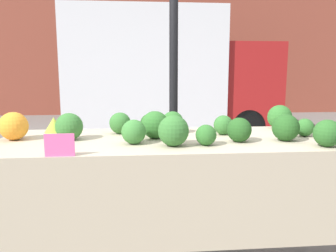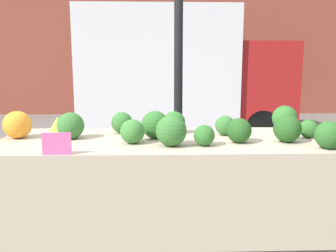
# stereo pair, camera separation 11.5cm
# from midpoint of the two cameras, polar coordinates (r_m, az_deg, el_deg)

# --- Properties ---
(building_facade) EXTENTS (16.00, 0.60, 4.92)m
(building_facade) POSITION_cam_midpoint_polar(r_m,az_deg,el_deg) (11.10, -1.22, 15.01)
(building_facade) COLOR brown
(building_facade) RESTS_ON ground_plane
(tent_pole) EXTENTS (0.07, 0.07, 2.26)m
(tent_pole) POSITION_cam_midpoint_polar(r_m,az_deg,el_deg) (2.69, 3.02, 5.15)
(tent_pole) COLOR black
(tent_pole) RESTS_ON ground_plane
(parked_truck) EXTENTS (4.11, 2.23, 2.53)m
(parked_truck) POSITION_cam_midpoint_polar(r_m,az_deg,el_deg) (6.97, 2.17, 9.18)
(parked_truck) COLOR silver
(parked_truck) RESTS_ON ground_plane
(market_table) EXTENTS (2.10, 0.83, 0.91)m
(market_table) POSITION_cam_midpoint_polar(r_m,az_deg,el_deg) (2.01, 1.71, -5.85)
(market_table) COLOR tan
(market_table) RESTS_ON ground_plane
(orange_cauliflower) EXTENTS (0.17, 0.17, 0.17)m
(orange_cauliflower) POSITION_cam_midpoint_polar(r_m,az_deg,el_deg) (2.23, -23.42, 0.19)
(orange_cauliflower) COLOR orange
(orange_cauliflower) RESTS_ON market_table
(romanesco_head) EXTENTS (0.13, 0.13, 0.11)m
(romanesco_head) POSITION_cam_midpoint_polar(r_m,az_deg,el_deg) (2.41, -17.32, 0.35)
(romanesco_head) COLOR #93B238
(romanesco_head) RESTS_ON market_table
(broccoli_head_0) EXTENTS (0.13, 0.13, 0.13)m
(broccoli_head_0) POSITION_cam_midpoint_polar(r_m,az_deg,el_deg) (2.29, -1.49, 0.56)
(broccoli_head_0) COLOR #23511E
(broccoli_head_0) RESTS_ON market_table
(broccoli_head_1) EXTENTS (0.12, 0.12, 0.12)m
(broccoli_head_1) POSITION_cam_midpoint_polar(r_m,az_deg,el_deg) (1.85, 8.10, -1.65)
(broccoli_head_1) COLOR #2D6628
(broccoli_head_1) RESTS_ON market_table
(broccoli_head_2) EXTENTS (0.12, 0.12, 0.12)m
(broccoli_head_2) POSITION_cam_midpoint_polar(r_m,az_deg,el_deg) (2.27, 24.64, -0.46)
(broccoli_head_2) COLOR #2D6628
(broccoli_head_2) RESTS_ON market_table
(broccoli_head_3) EXTENTS (0.18, 0.18, 0.18)m
(broccoli_head_3) POSITION_cam_midpoint_polar(r_m,az_deg,el_deg) (2.51, 20.89, 1.32)
(broccoli_head_3) COLOR #2D6628
(broccoli_head_3) RESTS_ON market_table
(broccoli_head_4) EXTENTS (0.15, 0.15, 0.15)m
(broccoli_head_4) POSITION_cam_midpoint_polar(r_m,az_deg,el_deg) (1.99, 27.77, -1.39)
(broccoli_head_4) COLOR #285B23
(broccoli_head_4) RESTS_ON market_table
(broccoli_head_5) EXTENTS (0.13, 0.13, 0.13)m
(broccoli_head_5) POSITION_cam_midpoint_polar(r_m,az_deg,el_deg) (2.19, 11.38, 0.08)
(broccoli_head_5) COLOR #336B2D
(broccoli_head_5) RESTS_ON market_table
(broccoli_head_6) EXTENTS (0.17, 0.17, 0.17)m
(broccoli_head_6) POSITION_cam_midpoint_polar(r_m,az_deg,el_deg) (1.82, 2.37, -0.85)
(broccoli_head_6) COLOR #336B2D
(broccoli_head_6) RESTS_ON market_table
(broccoli_head_7) EXTENTS (0.14, 0.14, 0.14)m
(broccoli_head_7) POSITION_cam_midpoint_polar(r_m,az_deg,el_deg) (2.24, -6.57, 0.57)
(broccoli_head_7) COLOR #336B2D
(broccoli_head_7) RESTS_ON market_table
(broccoli_head_8) EXTENTS (0.15, 0.15, 0.15)m
(broccoli_head_8) POSITION_cam_midpoint_polar(r_m,az_deg,el_deg) (1.97, 13.90, -0.78)
(broccoli_head_8) COLOR #23511E
(broccoli_head_8) RESTS_ON market_table
(broccoli_head_9) EXTENTS (0.14, 0.14, 0.14)m
(broccoli_head_9) POSITION_cam_midpoint_polar(r_m,az_deg,el_deg) (1.90, -4.50, -0.97)
(broccoli_head_9) COLOR #387533
(broccoli_head_9) RESTS_ON market_table
(broccoli_head_10) EXTENTS (0.17, 0.17, 0.17)m
(broccoli_head_10) POSITION_cam_midpoint_polar(r_m,az_deg,el_deg) (2.10, -15.11, 0.05)
(broccoli_head_10) COLOR #336B2D
(broccoli_head_10) RESTS_ON market_table
(broccoli_head_11) EXTENTS (0.16, 0.16, 0.16)m
(broccoli_head_11) POSITION_cam_midpoint_polar(r_m,az_deg,el_deg) (2.07, 21.56, -0.45)
(broccoli_head_11) COLOR #23511E
(broccoli_head_11) RESTS_ON market_table
(broccoli_head_12) EXTENTS (0.15, 0.15, 0.15)m
(broccoli_head_12) POSITION_cam_midpoint_polar(r_m,az_deg,el_deg) (2.23, 2.57, 0.64)
(broccoli_head_12) COLOR #2D6628
(broccoli_head_12) RESTS_ON market_table
(broccoli_head_13) EXTENTS (0.17, 0.17, 0.17)m
(broccoli_head_13) POSITION_cam_midpoint_polar(r_m,az_deg,el_deg) (2.05, -0.66, 0.23)
(broccoli_head_13) COLOR #2D6628
(broccoli_head_13) RESTS_ON market_table
(price_sign) EXTENTS (0.14, 0.01, 0.11)m
(price_sign) POSITION_cam_midpoint_polar(r_m,az_deg,el_deg) (1.70, -17.01, -3.00)
(price_sign) COLOR #F45B9E
(price_sign) RESTS_ON market_table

